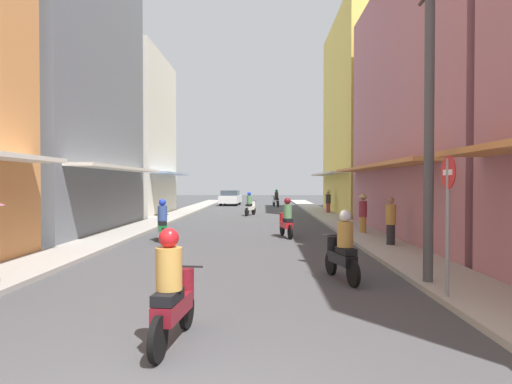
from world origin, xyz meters
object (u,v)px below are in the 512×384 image
at_px(parked_car, 230,198).
at_px(pedestrian_foreground, 363,212).
at_px(motorbike_black, 342,249).
at_px(pedestrian_far, 328,200).
at_px(motorbike_red, 286,220).
at_px(motorbike_silver, 276,199).
at_px(motorbike_white, 250,205).
at_px(street_sign_no_entry, 448,208).
at_px(pedestrian_midway, 391,223).
at_px(utility_pole, 429,122).
at_px(motorbike_maroon, 173,292).
at_px(motorbike_green, 162,222).

relative_size(parked_car, pedestrian_foreground, 2.43).
bearing_deg(motorbike_black, pedestrian_far, 82.58).
height_order(motorbike_red, motorbike_silver, same).
relative_size(pedestrian_far, pedestrian_foreground, 0.99).
bearing_deg(motorbike_red, parked_car, 99.34).
height_order(motorbike_white, street_sign_no_entry, street_sign_no_entry).
distance_m(motorbike_silver, pedestrian_far, 10.41).
height_order(pedestrian_far, pedestrian_midway, pedestrian_far).
bearing_deg(utility_pole, street_sign_no_entry, -94.74).
bearing_deg(motorbike_black, street_sign_no_entry, -48.20).
bearing_deg(motorbike_maroon, street_sign_no_entry, 25.19).
height_order(motorbike_red, motorbike_green, same).
bearing_deg(motorbike_white, pedestrian_foreground, -65.62).
distance_m(motorbike_red, pedestrian_midway, 4.37).
distance_m(pedestrian_far, utility_pole, 21.48).
xyz_separation_m(motorbike_red, pedestrian_far, (3.54, 12.98, 0.26)).
relative_size(motorbike_black, pedestrian_far, 1.04).
distance_m(motorbike_white, pedestrian_far, 5.49).
relative_size(pedestrian_far, utility_pole, 0.26).
distance_m(motorbike_white, pedestrian_midway, 15.49).
bearing_deg(parked_car, pedestrian_midway, -75.11).
bearing_deg(pedestrian_far, parked_car, 121.96).
bearing_deg(motorbike_white, street_sign_no_entry, -78.80).
height_order(motorbike_green, pedestrian_midway, pedestrian_midway).
height_order(motorbike_white, parked_car, motorbike_white).
height_order(motorbike_black, pedestrian_midway, pedestrian_midway).
distance_m(motorbike_maroon, pedestrian_midway, 10.36).
distance_m(motorbike_red, motorbike_green, 4.82).
xyz_separation_m(pedestrian_midway, pedestrian_foreground, (-0.13, 3.57, 0.12)).
bearing_deg(motorbike_red, motorbike_white, 98.73).
relative_size(motorbike_silver, utility_pole, 0.27).
distance_m(motorbike_red, utility_pole, 9.12).
xyz_separation_m(motorbike_green, street_sign_no_entry, (7.07, -8.31, 1.01)).
bearing_deg(parked_car, motorbike_red, -80.66).
height_order(pedestrian_far, utility_pole, utility_pole).
bearing_deg(motorbike_red, motorbike_green, -165.11).
bearing_deg(motorbike_green, motorbike_red, 14.89).
relative_size(motorbike_white, motorbike_black, 0.97).
distance_m(motorbike_silver, utility_pole, 31.37).
xyz_separation_m(motorbike_maroon, parked_car, (-2.07, 36.99, 0.04)).
xyz_separation_m(motorbike_black, street_sign_no_entry, (1.58, -1.76, 1.01)).
relative_size(motorbike_red, motorbike_silver, 1.01).
xyz_separation_m(parked_car, street_sign_no_entry, (6.58, -34.87, 0.98)).
distance_m(motorbike_green, parked_car, 26.57).
height_order(motorbike_maroon, motorbike_red, same).
xyz_separation_m(motorbike_red, street_sign_no_entry, (2.41, -9.55, 1.01)).
relative_size(motorbike_silver, pedestrian_foreground, 1.02).
bearing_deg(motorbike_black, pedestrian_foreground, 74.53).
height_order(motorbike_black, pedestrian_foreground, pedestrian_foreground).
distance_m(motorbike_white, motorbike_maroon, 23.45).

